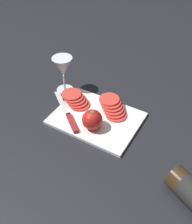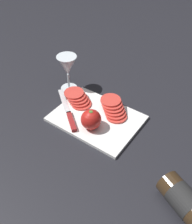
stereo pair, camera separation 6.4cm
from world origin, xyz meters
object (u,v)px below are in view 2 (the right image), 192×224
knife (70,116)px  tomato_slice_stack_far (114,108)px  wine_glass (67,67)px  whole_tomato (91,119)px  wine_bottle (190,208)px  tomato_slice_stack_near (78,98)px

knife → tomato_slice_stack_far: bearing=-95.8°
tomato_slice_stack_far → wine_glass: bearing=173.1°
wine_glass → knife: (0.13, -0.16, -0.09)m
whole_tomato → tomato_slice_stack_far: 0.12m
wine_bottle → whole_tomato: bearing=164.8°
tomato_slice_stack_near → tomato_slice_stack_far: 0.16m
wine_glass → whole_tomato: bearing=-32.7°
wine_glass → tomato_slice_stack_far: size_ratio=1.22×
tomato_slice_stack_near → tomato_slice_stack_far: tomato_slice_stack_far is taller
knife → tomato_slice_stack_far: size_ratio=1.68×
knife → tomato_slice_stack_near: tomato_slice_stack_near is taller
wine_bottle → whole_tomato: size_ratio=3.82×
tomato_slice_stack_near → tomato_slice_stack_far: size_ratio=0.98×
whole_tomato → tomato_slice_stack_far: bearing=79.0°
knife → tomato_slice_stack_near: bearing=-31.8°
wine_bottle → whole_tomato: 0.44m
whole_tomato → wine_bottle: bearing=-15.2°
wine_bottle → tomato_slice_stack_far: bearing=149.7°
knife → tomato_slice_stack_far: tomato_slice_stack_far is taller
tomato_slice_stack_near → tomato_slice_stack_far: (0.16, 0.03, 0.00)m
wine_bottle → whole_tomato: (-0.42, 0.11, 0.01)m
wine_bottle → wine_glass: wine_glass is taller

